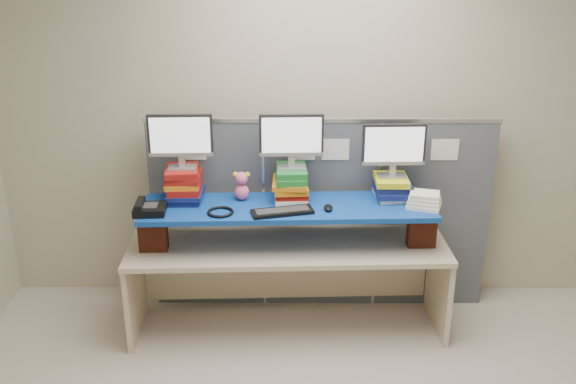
{
  "coord_description": "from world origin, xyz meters",
  "views": [
    {
      "loc": [
        -0.23,
        -2.72,
        2.74
      ],
      "look_at": [
        -0.25,
        1.42,
        1.1
      ],
      "focal_mm": 40.0,
      "sensor_mm": 36.0,
      "label": 1
    }
  ],
  "objects_px": {
    "desk_phone": "(149,209)",
    "blue_board": "(288,208)",
    "monitor_left": "(180,138)",
    "monitor_right": "(394,147)",
    "keyboard": "(282,212)",
    "desk": "(288,261)",
    "monitor_center": "(291,138)"
  },
  "relations": [
    {
      "from": "desk_phone",
      "to": "blue_board",
      "type": "bearing_deg",
      "value": 5.17
    },
    {
      "from": "blue_board",
      "to": "monitor_right",
      "type": "height_order",
      "value": "monitor_right"
    },
    {
      "from": "blue_board",
      "to": "monitor_left",
      "type": "distance_m",
      "value": 0.89
    },
    {
      "from": "desk",
      "to": "monitor_left",
      "type": "height_order",
      "value": "monitor_left"
    },
    {
      "from": "desk",
      "to": "monitor_left",
      "type": "distance_m",
      "value": 1.17
    },
    {
      "from": "desk",
      "to": "keyboard",
      "type": "height_order",
      "value": "keyboard"
    },
    {
      "from": "keyboard",
      "to": "desk",
      "type": "bearing_deg",
      "value": 60.75
    },
    {
      "from": "desk_phone",
      "to": "monitor_center",
      "type": "bearing_deg",
      "value": 11.72
    },
    {
      "from": "blue_board",
      "to": "monitor_left",
      "type": "height_order",
      "value": "monitor_left"
    },
    {
      "from": "monitor_right",
      "to": "blue_board",
      "type": "bearing_deg",
      "value": -170.97
    },
    {
      "from": "desk",
      "to": "monitor_right",
      "type": "relative_size",
      "value": 5.17
    },
    {
      "from": "monitor_left",
      "to": "monitor_right",
      "type": "distance_m",
      "value": 1.48
    },
    {
      "from": "desk_phone",
      "to": "desk",
      "type": "bearing_deg",
      "value": 5.17
    },
    {
      "from": "desk",
      "to": "monitor_left",
      "type": "xyz_separation_m",
      "value": [
        -0.74,
        0.09,
        0.91
      ]
    },
    {
      "from": "monitor_left",
      "to": "keyboard",
      "type": "bearing_deg",
      "value": -20.37
    },
    {
      "from": "desk",
      "to": "keyboard",
      "type": "distance_m",
      "value": 0.48
    },
    {
      "from": "blue_board",
      "to": "desk_phone",
      "type": "relative_size",
      "value": 9.14
    },
    {
      "from": "monitor_left",
      "to": "desk_phone",
      "type": "relative_size",
      "value": 2.0
    },
    {
      "from": "blue_board",
      "to": "desk_phone",
      "type": "xyz_separation_m",
      "value": [
        -0.95,
        -0.14,
        0.05
      ]
    },
    {
      "from": "monitor_right",
      "to": "desk_phone",
      "type": "bearing_deg",
      "value": -172.44
    },
    {
      "from": "monitor_right",
      "to": "keyboard",
      "type": "height_order",
      "value": "monitor_right"
    },
    {
      "from": "blue_board",
      "to": "monitor_center",
      "type": "xyz_separation_m",
      "value": [
        0.02,
        0.12,
        0.47
      ]
    },
    {
      "from": "monitor_right",
      "to": "desk_phone",
      "type": "relative_size",
      "value": 2.0
    },
    {
      "from": "desk",
      "to": "monitor_right",
      "type": "height_order",
      "value": "monitor_right"
    },
    {
      "from": "monitor_left",
      "to": "desk_phone",
      "type": "bearing_deg",
      "value": -133.6
    },
    {
      "from": "monitor_left",
      "to": "blue_board",
      "type": "bearing_deg",
      "value": -9.12
    },
    {
      "from": "monitor_center",
      "to": "keyboard",
      "type": "xyz_separation_m",
      "value": [
        -0.06,
        -0.26,
        -0.44
      ]
    },
    {
      "from": "desk",
      "to": "monitor_center",
      "type": "height_order",
      "value": "monitor_center"
    },
    {
      "from": "desk",
      "to": "monitor_left",
      "type": "relative_size",
      "value": 5.17
    },
    {
      "from": "monitor_right",
      "to": "keyboard",
      "type": "xyz_separation_m",
      "value": [
        -0.78,
        -0.29,
        -0.37
      ]
    },
    {
      "from": "monitor_center",
      "to": "desk_phone",
      "type": "bearing_deg",
      "value": -167.05
    },
    {
      "from": "monitor_center",
      "to": "monitor_left",
      "type": "bearing_deg",
      "value": 180.0
    }
  ]
}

